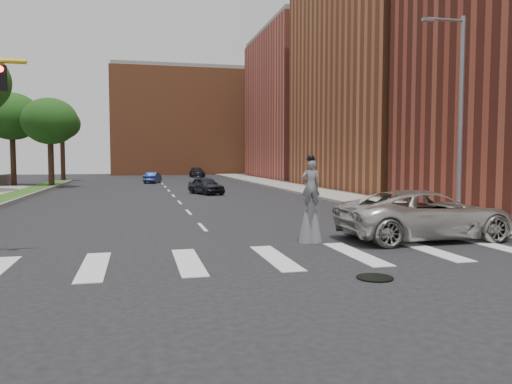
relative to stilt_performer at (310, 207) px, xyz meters
name	(u,v)px	position (x,y,z in m)	size (l,w,h in m)	color
ground_plane	(240,267)	(-3.21, -3.33, -1.24)	(160.00, 160.00, 0.00)	black
median_curb	(8,204)	(-13.66, 16.67, -1.10)	(0.20, 60.00, 0.28)	gray
sidewalk_right	(329,193)	(9.29, 21.67, -1.15)	(5.00, 90.00, 0.18)	gray
manhole	(375,278)	(-0.21, -5.33, -1.22)	(0.90, 0.90, 0.04)	black
building_mid	(405,61)	(18.79, 26.67, 10.76)	(16.00, 22.00, 24.00)	#9B5430
building_far	(316,107)	(18.79, 50.67, 8.76)	(16.00, 22.00, 20.00)	#BE5546
building_backdrop	(186,124)	(2.79, 74.67, 7.76)	(26.00, 14.00, 18.00)	#9B5430
streetlight	(459,113)	(7.69, 2.67, 3.65)	(2.05, 0.20, 9.00)	slate
stilt_performer	(310,207)	(0.00, 0.00, 0.00)	(0.84, 0.56, 3.09)	black
suv_crossing	(426,215)	(4.31, -0.33, -0.34)	(2.98, 6.47, 1.80)	beige
car_near	(206,186)	(-0.52, 23.63, -0.55)	(1.65, 4.09, 1.39)	black
car_mid	(153,178)	(-4.22, 42.29, -0.61)	(1.34, 3.85, 1.27)	navy
car_far	(197,172)	(2.79, 58.69, -0.53)	(1.99, 4.90, 1.42)	black
tree_5	(12,117)	(-18.41, 39.60, 5.89)	(5.72, 5.72, 9.62)	black
tree_6	(50,122)	(-14.10, 35.55, 5.19)	(5.30, 5.30, 8.74)	black
tree_7	(62,125)	(-14.93, 49.47, 5.78)	(4.48, 4.48, 9.02)	black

